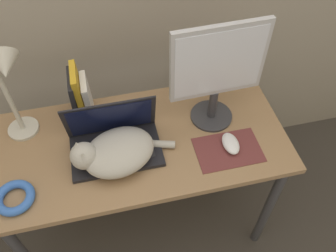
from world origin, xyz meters
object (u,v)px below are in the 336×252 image
object	(u,v)px
computer_mouse	(231,143)
book_row	(80,96)
laptop	(115,141)
desk_lamp	(8,81)
cat	(115,152)
cable_coil	(15,198)
external_monitor	(218,71)

from	to	relation	value
computer_mouse	book_row	bearing A→B (deg)	151.04
laptop	desk_lamp	bearing A→B (deg)	155.03
cat	computer_mouse	world-z (taller)	cat
cable_coil	book_row	bearing A→B (deg)	52.63
book_row	desk_lamp	size ratio (longest dim) A/B	0.56
cat	external_monitor	size ratio (longest dim) A/B	0.88
cable_coil	external_monitor	bearing A→B (deg)	15.45
book_row	desk_lamp	xyz separation A→B (m)	(-0.23, -0.06, 0.19)
book_row	laptop	bearing A→B (deg)	-63.23
external_monitor	book_row	world-z (taller)	external_monitor
laptop	computer_mouse	bearing A→B (deg)	-12.19
cat	book_row	distance (m)	0.31
computer_mouse	desk_lamp	size ratio (longest dim) A/B	0.25
cable_coil	desk_lamp	bearing A→B (deg)	79.54
cat	external_monitor	world-z (taller)	external_monitor
laptop	cat	distance (m)	0.07
book_row	cable_coil	distance (m)	0.48
external_monitor	desk_lamp	size ratio (longest dim) A/B	1.05
cat	computer_mouse	size ratio (longest dim) A/B	3.73
external_monitor	cat	bearing A→B (deg)	-162.44
cat	cable_coil	world-z (taller)	cat
external_monitor	book_row	xyz separation A→B (m)	(-0.55, 0.14, -0.15)
computer_mouse	book_row	xyz separation A→B (m)	(-0.57, 0.32, 0.09)
desk_lamp	cable_coil	distance (m)	0.43
laptop	desk_lamp	distance (m)	0.45
cat	computer_mouse	xyz separation A→B (m)	(0.47, -0.03, -0.04)
computer_mouse	cat	bearing A→B (deg)	175.83
laptop	computer_mouse	xyz separation A→B (m)	(0.46, -0.10, -0.03)
laptop	cable_coil	distance (m)	0.42
cat	cable_coil	distance (m)	0.40
cat	external_monitor	distance (m)	0.51
cable_coil	cat	bearing A→B (deg)	12.98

